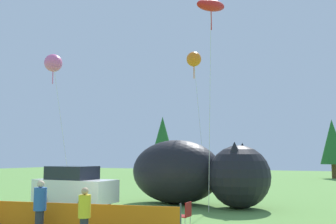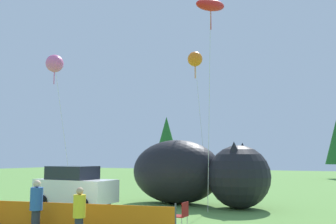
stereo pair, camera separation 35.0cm
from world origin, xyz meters
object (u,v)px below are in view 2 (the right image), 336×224
parked_car (74,187)px  spectator_in_red_shirt (79,213)px  inflatable_cat (193,175)px  kite_red_lizard (210,6)px  kite_pink_octopus (55,64)px  folding_chair (181,213)px  kite_orange_flower (195,59)px  spectator_in_green_shirt (36,206)px

parked_car → spectator_in_red_shirt: parked_car is taller
inflatable_cat → kite_red_lizard: size_ratio=0.74×
kite_pink_octopus → folding_chair: bearing=-24.0°
inflatable_cat → spectator_in_red_shirt: bearing=-80.2°
parked_car → kite_orange_flower: 11.24m
spectator_in_red_shirt → kite_red_lizard: 12.74m
folding_chair → kite_pink_octopus: kite_pink_octopus is taller
folding_chair → spectator_in_green_shirt: 4.88m
parked_car → inflatable_cat: inflatable_cat is taller
spectator_in_red_shirt → kite_pink_octopus: kite_pink_octopus is taller
parked_car → spectator_in_red_shirt: 8.74m
inflatable_cat → kite_orange_flower: size_ratio=0.85×
inflatable_cat → kite_orange_flower: (-1.35, 3.80, 7.30)m
spectator_in_green_shirt → spectator_in_red_shirt: 1.88m
inflatable_cat → kite_red_lizard: (1.50, -1.15, 8.60)m
kite_orange_flower → inflatable_cat: bearing=-70.4°
spectator_in_red_shirt → kite_red_lizard: kite_red_lizard is taller
folding_chair → inflatable_cat: (-2.07, 6.18, 1.07)m
folding_chair → spectator_in_red_shirt: 3.98m
parked_car → kite_red_lizard: kite_red_lizard is taller
spectator_in_red_shirt → kite_red_lizard: bearing=83.3°
folding_chair → kite_orange_flower: 13.47m
parked_car → kite_pink_octopus: (-3.27, 1.73, 7.20)m
spectator_in_red_shirt → kite_red_lizard: size_ratio=0.15×
parked_car → kite_orange_flower: size_ratio=0.45×
parked_car → kite_pink_octopus: kite_pink_octopus is taller
spectator_in_red_shirt → kite_pink_octopus: bearing=137.2°
inflatable_cat → kite_pink_octopus: (-8.51, -1.47, 6.61)m
parked_car → folding_chair: bearing=-20.8°
kite_pink_octopus → inflatable_cat: bearing=9.8°
spectator_in_green_shirt → kite_pink_octopus: 13.01m
inflatable_cat → parked_car: bearing=-141.5°
spectator_in_green_shirt → kite_pink_octopus: bearing=131.2°
inflatable_cat → kite_red_lizard: bearing=-30.3°
folding_chair → spectator_in_green_shirt: (-3.45, -3.43, 0.45)m
spectator_in_red_shirt → folding_chair: bearing=66.4°
inflatable_cat → kite_pink_octopus: kite_pink_octopus is taller
folding_chair → inflatable_cat: 6.60m
kite_red_lizard → spectator_in_green_shirt: bearing=-108.8°
parked_car → folding_chair: parked_car is taller
spectator_in_green_shirt → spectator_in_red_shirt: size_ratio=1.09×
parked_car → inflatable_cat: size_ratio=0.54×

